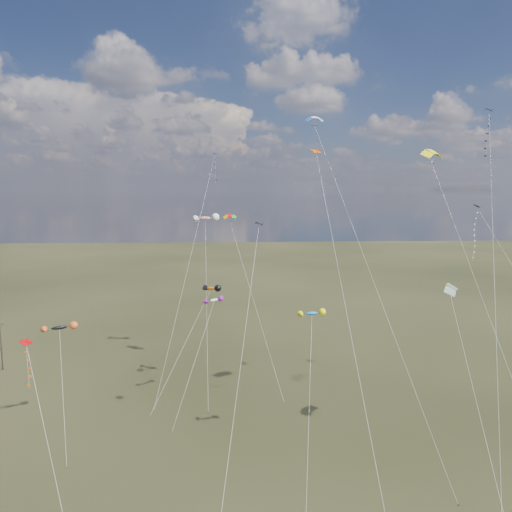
{
  "coord_description": "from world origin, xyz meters",
  "views": [
    {
      "loc": [
        -2.91,
        -38.1,
        27.17
      ],
      "look_at": [
        0.0,
        18.0,
        19.0
      ],
      "focal_mm": 32.0,
      "sensor_mm": 36.0,
      "label": 1
    }
  ],
  "objects_px": {
    "diamond_black_high": "(488,154)",
    "parafoil_yellow": "(433,153)",
    "utility_pole_near": "(1,344)",
    "novelty_black_orange": "(59,328)"
  },
  "relations": [
    {
      "from": "utility_pole_near",
      "to": "parafoil_yellow",
      "type": "height_order",
      "value": "parafoil_yellow"
    },
    {
      "from": "utility_pole_near",
      "to": "novelty_black_orange",
      "type": "xyz_separation_m",
      "value": [
        15.85,
        -18.27,
        7.93
      ]
    },
    {
      "from": "diamond_black_high",
      "to": "novelty_black_orange",
      "type": "xyz_separation_m",
      "value": [
        -47.1,
        0.59,
        -19.01
      ]
    },
    {
      "from": "parafoil_yellow",
      "to": "utility_pole_near",
      "type": "bearing_deg",
      "value": 161.16
    },
    {
      "from": "utility_pole_near",
      "to": "novelty_black_orange",
      "type": "distance_m",
      "value": 25.46
    },
    {
      "from": "novelty_black_orange",
      "to": "utility_pole_near",
      "type": "bearing_deg",
      "value": 130.95
    },
    {
      "from": "diamond_black_high",
      "to": "parafoil_yellow",
      "type": "bearing_deg",
      "value": -175.98
    },
    {
      "from": "diamond_black_high",
      "to": "novelty_black_orange",
      "type": "bearing_deg",
      "value": 179.29
    },
    {
      "from": "parafoil_yellow",
      "to": "novelty_black_orange",
      "type": "distance_m",
      "value": 45.0
    },
    {
      "from": "utility_pole_near",
      "to": "novelty_black_orange",
      "type": "bearing_deg",
      "value": -49.05
    }
  ]
}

